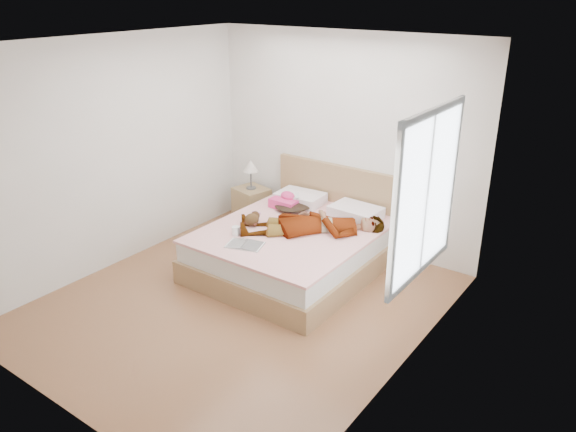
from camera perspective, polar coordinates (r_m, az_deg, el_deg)
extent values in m
plane|color=#4C2917|center=(5.92, -4.88, -8.85)|extent=(4.00, 4.00, 0.00)
imported|color=white|center=(6.28, 2.57, -0.47)|extent=(1.68, 1.49, 0.23)
ellipsoid|color=black|center=(6.95, 0.69, 1.25)|extent=(0.54, 0.64, 0.09)
cube|color=silver|center=(6.82, 0.93, 2.09)|extent=(0.09, 0.10, 0.05)
plane|color=white|center=(5.08, -5.88, 17.07)|extent=(4.00, 4.00, 0.00)
plane|color=silver|center=(6.92, 5.63, 7.57)|extent=(3.60, 0.00, 3.60)
plane|color=silver|center=(4.19, -23.54, -4.52)|extent=(3.60, 0.00, 3.60)
plane|color=beige|center=(6.64, -17.25, 6.00)|extent=(0.00, 4.00, 4.00)
plane|color=white|center=(4.46, 12.44, -1.45)|extent=(0.00, 4.00, 4.00)
cube|color=white|center=(4.66, 13.88, 2.10)|extent=(0.02, 1.10, 1.30)
cube|color=silver|center=(4.16, 10.77, -0.13)|extent=(0.04, 0.06, 1.42)
cube|color=silver|center=(5.17, 16.39, 3.88)|extent=(0.04, 0.06, 1.42)
cube|color=silver|center=(4.93, 13.15, -5.33)|extent=(0.04, 1.22, 0.06)
cube|color=silver|center=(4.47, 14.70, 10.28)|extent=(0.04, 1.22, 0.06)
cube|color=silver|center=(4.66, 13.84, 2.11)|extent=(0.03, 0.04, 1.30)
cube|color=olive|center=(6.51, 0.52, -4.37)|extent=(1.78, 2.08, 0.26)
cube|color=silver|center=(6.40, 0.52, -2.45)|extent=(1.70, 2.00, 0.22)
cube|color=white|center=(6.35, 0.53, -1.43)|extent=(1.74, 2.04, 0.03)
cube|color=olive|center=(7.14, 5.23, 1.28)|extent=(1.80, 0.07, 1.00)
cube|color=white|center=(7.08, 1.26, 1.85)|extent=(0.61, 0.44, 0.13)
cube|color=white|center=(6.69, 6.91, 0.42)|extent=(0.60, 0.43, 0.13)
cube|color=#EA3F95|center=(6.94, -0.22, 1.36)|extent=(0.35, 0.28, 0.11)
ellipsoid|color=#E23D93|center=(6.96, -0.03, 2.07)|extent=(0.25, 0.22, 0.10)
cube|color=white|center=(5.96, -4.42, -2.96)|extent=(0.43, 0.35, 0.01)
cube|color=silver|center=(5.99, -5.27, -2.75)|extent=(0.26, 0.30, 0.02)
cube|color=#262626|center=(5.93, -3.53, -3.01)|extent=(0.26, 0.30, 0.02)
cylinder|color=white|center=(6.20, -5.32, -1.51)|extent=(0.11, 0.11, 0.10)
torus|color=white|center=(6.18, -4.92, -1.52)|extent=(0.07, 0.04, 0.07)
cylinder|color=black|center=(6.18, -5.33, -1.17)|extent=(0.10, 0.10, 0.00)
ellipsoid|color=#311E0D|center=(6.42, -3.71, -0.36)|extent=(0.20, 0.22, 0.14)
ellipsoid|color=#F1E3C8|center=(6.41, -3.77, -0.33)|extent=(0.11, 0.12, 0.07)
sphere|color=black|center=(6.51, -3.34, 0.05)|extent=(0.10, 0.10, 0.10)
sphere|color=pink|center=(6.54, -3.53, 0.37)|extent=(0.04, 0.04, 0.04)
sphere|color=pink|center=(6.51, -2.93, 0.28)|extent=(0.04, 0.04, 0.04)
ellipsoid|color=black|center=(6.42, -4.35, -0.70)|extent=(0.05, 0.07, 0.03)
ellipsoid|color=black|center=(6.38, -3.38, -0.85)|extent=(0.05, 0.07, 0.03)
cube|color=olive|center=(7.68, -3.71, 0.98)|extent=(0.50, 0.47, 0.52)
cylinder|color=#4F4F4F|center=(7.58, -3.76, 2.87)|extent=(0.16, 0.16, 0.02)
cylinder|color=#464646|center=(7.54, -3.78, 3.82)|extent=(0.03, 0.03, 0.26)
cone|color=beige|center=(7.49, -3.82, 5.12)|extent=(0.25, 0.25, 0.15)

